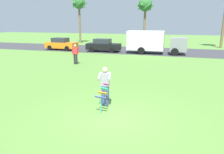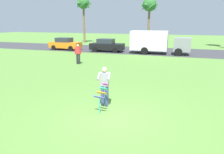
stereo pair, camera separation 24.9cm
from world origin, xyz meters
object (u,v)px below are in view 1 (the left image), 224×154
object	(u,v)px
person_kite_flyer	(105,85)
person_walker_far	(75,54)
parked_car_black	(103,45)
palm_tree_right_near	(145,6)
kite_held	(103,94)
parked_car_orange	(61,44)
palm_tree_left_near	(79,5)
parked_truck_grey_van	(153,42)

from	to	relation	value
person_kite_flyer	person_walker_far	size ratio (longest dim) A/B	1.00
parked_car_black	palm_tree_right_near	bearing A→B (deg)	68.85
kite_held	palm_tree_right_near	bearing A→B (deg)	95.58
parked_car_orange	parked_car_black	bearing A→B (deg)	-0.01
person_kite_flyer	parked_car_black	world-z (taller)	person_kite_flyer
kite_held	parked_car_orange	distance (m)	21.44
kite_held	palm_tree_left_near	bearing A→B (deg)	117.24
parked_car_orange	parked_car_black	xyz separation A→B (m)	(5.97, -0.00, 0.00)
parked_car_orange	parked_truck_grey_van	xyz separation A→B (m)	(12.08, -0.00, 0.64)
palm_tree_right_near	person_walker_far	distance (m)	18.89
person_kite_flyer	parked_truck_grey_van	size ratio (longest dim) A/B	0.26
person_kite_flyer	palm_tree_left_near	bearing A→B (deg)	117.63
parked_car_orange	palm_tree_right_near	size ratio (longest dim) A/B	0.58
parked_car_orange	parked_truck_grey_van	bearing A→B (deg)	-0.00
palm_tree_left_near	person_walker_far	bearing A→B (deg)	-65.55
kite_held	palm_tree_right_near	xyz separation A→B (m)	(-2.64, 26.97, 5.19)
person_kite_flyer	parked_car_black	size ratio (longest dim) A/B	0.41
parked_car_black	palm_tree_left_near	world-z (taller)	palm_tree_left_near
palm_tree_left_near	palm_tree_right_near	world-z (taller)	palm_tree_left_near
parked_truck_grey_van	kite_held	bearing A→B (deg)	-89.52
person_kite_flyer	parked_car_black	bearing A→B (deg)	109.92
palm_tree_right_near	person_kite_flyer	bearing A→B (deg)	-84.58
parked_car_orange	kite_held	bearing A→B (deg)	-55.22
parked_truck_grey_van	palm_tree_left_near	distance (m)	18.21
parked_truck_grey_van	palm_tree_right_near	size ratio (longest dim) A/B	0.92
person_walker_far	kite_held	bearing A→B (deg)	-57.39
parked_car_orange	parked_car_black	world-z (taller)	same
person_kite_flyer	palm_tree_left_near	distance (m)	31.08
palm_tree_right_near	person_walker_far	world-z (taller)	palm_tree_right_near
parked_truck_grey_van	person_kite_flyer	bearing A→B (deg)	-89.99
parked_car_orange	palm_tree_right_near	bearing A→B (deg)	44.30
parked_car_black	person_walker_far	bearing A→B (deg)	-86.83
kite_held	parked_car_orange	xyz separation A→B (m)	(-12.23, 17.61, -0.02)
person_kite_flyer	palm_tree_right_near	world-z (taller)	palm_tree_right_near
parked_car_black	parked_truck_grey_van	distance (m)	6.14
kite_held	parked_car_black	world-z (taller)	parked_car_black
parked_car_black	parked_truck_grey_van	size ratio (longest dim) A/B	0.63
person_walker_far	palm_tree_right_near	bearing A→B (deg)	80.04
parked_car_orange	parked_truck_grey_van	size ratio (longest dim) A/B	0.63
palm_tree_left_near	kite_held	bearing A→B (deg)	-62.76
kite_held	parked_car_black	xyz separation A→B (m)	(-6.26, 17.61, -0.02)
palm_tree_left_near	palm_tree_right_near	xyz separation A→B (m)	(11.69, -0.85, -0.59)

